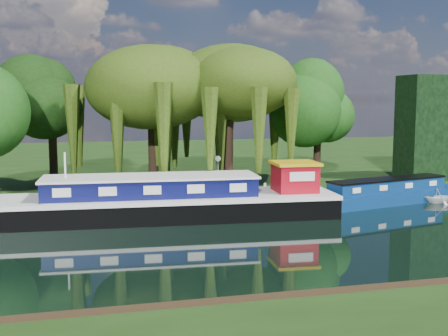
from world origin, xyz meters
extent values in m
plane|color=black|center=(0.00, 0.00, 0.00)|extent=(120.00, 120.00, 0.00)
cube|color=black|center=(0.00, 34.00, 0.23)|extent=(120.00, 52.00, 0.45)
cube|color=black|center=(-3.27, 6.29, 0.47)|extent=(18.86, 5.28, 1.24)
cube|color=silver|center=(-3.27, 6.29, 1.19)|extent=(18.97, 5.37, 0.23)
cube|color=#0B0E42|center=(-4.30, 6.35, 1.81)|extent=(11.72, 3.69, 0.98)
cube|color=silver|center=(-4.30, 6.35, 2.36)|extent=(11.94, 3.91, 0.12)
cube|color=maroon|center=(3.97, 5.84, 2.09)|extent=(2.41, 2.41, 1.55)
cube|color=#C69B0D|center=(3.97, 5.84, 2.95)|extent=(2.69, 2.69, 0.17)
cylinder|color=silver|center=(-8.85, 6.64, 2.56)|extent=(0.10, 0.10, 2.49)
cube|color=navy|center=(10.83, 7.30, 0.33)|extent=(12.24, 4.76, 0.91)
cube|color=navy|center=(10.83, 7.30, 1.16)|extent=(8.59, 3.43, 0.76)
cube|color=black|center=(10.83, 7.30, 1.59)|extent=(8.71, 3.55, 0.10)
cube|color=silver|center=(7.92, 5.81, 1.20)|extent=(0.60, 0.19, 0.32)
cube|color=silver|center=(9.98, 6.30, 1.20)|extent=(0.60, 0.19, 0.32)
cube|color=silver|center=(12.04, 6.79, 1.20)|extent=(0.60, 0.19, 0.32)
cube|color=silver|center=(14.10, 7.28, 1.20)|extent=(0.60, 0.19, 0.32)
imported|color=silver|center=(14.16, 6.71, 0.00)|extent=(2.15, 1.91, 1.04)
cylinder|color=black|center=(-3.21, 14.23, 3.25)|extent=(0.72, 0.72, 5.59)
ellipsoid|color=#273C0D|center=(-3.21, 14.23, 7.29)|extent=(7.81, 7.81, 5.05)
cylinder|color=black|center=(1.60, 12.20, 3.16)|extent=(0.77, 0.77, 5.42)
ellipsoid|color=#273C0D|center=(1.60, 12.20, 7.08)|extent=(7.41, 7.41, 4.79)
cylinder|color=black|center=(-10.02, 17.52, 3.68)|extent=(0.57, 0.57, 6.46)
ellipsoid|color=black|center=(-10.02, 17.52, 6.32)|extent=(5.17, 5.17, 5.17)
cylinder|color=black|center=(9.24, 14.84, 3.45)|extent=(0.60, 0.60, 6.00)
ellipsoid|color=#153C0F|center=(9.24, 14.84, 5.91)|extent=(4.80, 4.80, 4.80)
cube|color=black|center=(19.00, 14.00, 4.45)|extent=(6.00, 3.00, 8.00)
cylinder|color=silver|center=(0.50, 10.50, 1.55)|extent=(0.10, 0.10, 2.20)
sphere|color=white|center=(0.50, 10.50, 2.83)|extent=(0.36, 0.36, 0.36)
cylinder|color=silver|center=(-10.00, 8.40, 0.95)|extent=(0.16, 0.16, 1.00)
cylinder|color=silver|center=(-4.00, 8.40, 0.95)|extent=(0.16, 0.16, 1.00)
cylinder|color=silver|center=(3.00, 8.40, 0.95)|extent=(0.16, 0.16, 1.00)
cylinder|color=silver|center=(9.00, 8.40, 0.95)|extent=(0.16, 0.16, 1.00)
camera|label=1|loc=(-7.76, -24.39, 6.60)|focal=45.00mm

